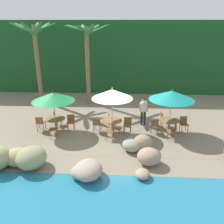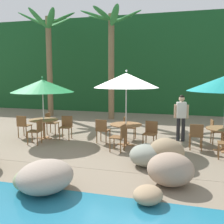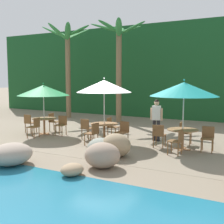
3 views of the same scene
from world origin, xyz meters
TOP-DOWN VIEW (x-y plane):
  - ground_plane at (0.00, 0.00)m, footprint 120.00×120.00m
  - terrace_deck at (0.00, 0.00)m, footprint 18.00×5.20m
  - foliage_backdrop at (0.00, 9.00)m, footprint 28.00×2.40m
  - rock_seawall at (-0.21, -3.23)m, footprint 14.37×3.42m
  - umbrella_green at (-3.18, 0.06)m, footprint 2.34×2.34m
  - dining_table_green at (-3.18, 0.06)m, footprint 1.10×1.10m
  - chair_green_seaward at (-2.35, 0.27)m, footprint 0.48×0.48m
  - chair_green_inland at (-3.36, 0.90)m, footprint 0.47×0.46m
  - chair_green_left at (-4.03, -0.01)m, footprint 0.43×0.44m
  - chair_green_right at (-2.98, -0.77)m, footprint 0.48×0.47m
  - umbrella_white at (0.03, 0.01)m, footprint 2.21×2.21m
  - dining_table_white at (0.03, 0.01)m, footprint 1.10×1.10m
  - chair_white_seaward at (0.89, -0.00)m, footprint 0.47×0.48m
  - chair_white_inland at (-0.10, 0.86)m, footprint 0.45×0.44m
  - chair_white_left at (-0.82, 0.00)m, footprint 0.46×0.46m
  - chair_white_right at (0.04, -0.84)m, footprint 0.46×0.46m
  - dining_table_teal at (3.19, 0.17)m, footprint 1.10×1.10m
  - chair_teal_inland at (3.00, 1.00)m, footprint 0.48×0.47m
  - chair_teal_left at (2.35, 0.02)m, footprint 0.45×0.46m
  - palm_tree_nearest at (-5.81, 5.36)m, footprint 3.31×3.25m
  - palm_tree_second at (-2.06, 5.22)m, footprint 3.19×3.18m
  - waiter_in_white at (1.82, 1.16)m, footprint 0.52×0.27m

SIDE VIEW (x-z plane):
  - ground_plane at x=0.00m, z-range 0.00..0.00m
  - terrace_deck at x=0.00m, z-range 0.00..0.01m
  - rock_seawall at x=-0.21m, z-range -0.10..0.87m
  - chair_green_seaward at x=-2.35m, z-range 0.08..0.95m
  - chair_green_inland at x=-3.36m, z-range 0.08..0.95m
  - chair_green_left at x=-4.03m, z-range 0.08..0.95m
  - chair_green_right at x=-2.98m, z-range 0.08..0.95m
  - chair_white_seaward at x=0.89m, z-range 0.08..0.95m
  - chair_white_inland at x=-0.10m, z-range 0.08..0.95m
  - chair_white_left at x=-0.82m, z-range 0.08..0.95m
  - chair_white_right at x=0.04m, z-range 0.08..0.95m
  - chair_teal_inland at x=3.00m, z-range 0.08..0.95m
  - chair_teal_left at x=2.35m, z-range 0.08..0.95m
  - dining_table_green at x=-3.18m, z-range 0.24..0.98m
  - dining_table_white at x=0.03m, z-range 0.24..0.98m
  - dining_table_teal at x=3.19m, z-range 0.24..0.98m
  - waiter_in_white at x=1.82m, z-range 0.14..1.84m
  - umbrella_green at x=-3.18m, z-range 0.83..3.19m
  - umbrella_white at x=0.03m, z-range 0.94..3.54m
  - foliage_backdrop at x=0.00m, z-range 0.00..6.00m
  - palm_tree_second at x=-2.06m, z-range 1.12..6.87m
  - palm_tree_nearest at x=-5.81m, z-range 1.12..7.00m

